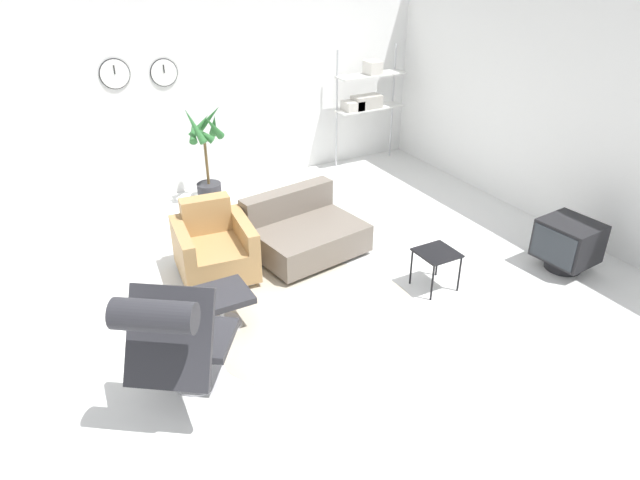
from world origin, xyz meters
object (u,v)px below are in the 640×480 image
ottoman (220,301)px  potted_plant (207,161)px  couch_low (304,233)px  shelf_unit (366,95)px  lounge_chair (175,334)px  side_table (437,256)px  armchair_red (214,250)px  crt_television (568,244)px

ottoman → potted_plant: potted_plant is taller
couch_low → potted_plant: bearing=-83.8°
potted_plant → shelf_unit: shelf_unit is taller
ottoman → lounge_chair: bearing=-125.2°
ottoman → side_table: 2.14m
armchair_red → lounge_chair: bearing=69.7°
side_table → crt_television: (1.44, -0.37, -0.06)m
side_table → shelf_unit: (1.27, 3.28, 0.72)m
lounge_chair → crt_television: lounge_chair is taller
armchair_red → couch_low: armchair_red is taller
side_table → potted_plant: size_ratio=0.31×
armchair_red → crt_television: (3.28, -1.67, 0.01)m
couch_low → side_table: 1.52m
lounge_chair → couch_low: size_ratio=0.91×
armchair_red → shelf_unit: (3.10, 1.98, 0.79)m
armchair_red → crt_television: 3.69m
armchair_red → side_table: (1.84, -1.30, 0.08)m
armchair_red → crt_television: armchair_red is taller
ottoman → crt_television: size_ratio=0.89×
lounge_chair → shelf_unit: shelf_unit is taller
shelf_unit → potted_plant: bearing=-175.0°
armchair_red → couch_low: 1.03m
ottoman → armchair_red: 0.91m
armchair_red → potted_plant: bearing=-101.2°
lounge_chair → crt_television: (4.15, 0.06, -0.41)m
lounge_chair → armchair_red: 1.98m
shelf_unit → crt_television: bearing=-87.2°
couch_low → ottoman: bearing=24.9°
lounge_chair → shelf_unit: bearing=78.3°
armchair_red → shelf_unit: 3.77m
potted_plant → lounge_chair: bearing=-112.1°
side_table → shelf_unit: bearing=68.9°
couch_low → potted_plant: 1.87m
lounge_chair → potted_plant: (1.42, 3.49, -0.12)m
lounge_chair → ottoman: bearing=90.0°
lounge_chair → couch_low: lounge_chair is taller
armchair_red → couch_low: size_ratio=0.69×
side_table → lounge_chair: bearing=-171.0°
lounge_chair → ottoman: (0.61, 0.86, -0.44)m
potted_plant → ottoman: bearing=-107.1°
couch_low → potted_plant: (-0.47, 1.78, 0.35)m
couch_low → crt_television: 2.80m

